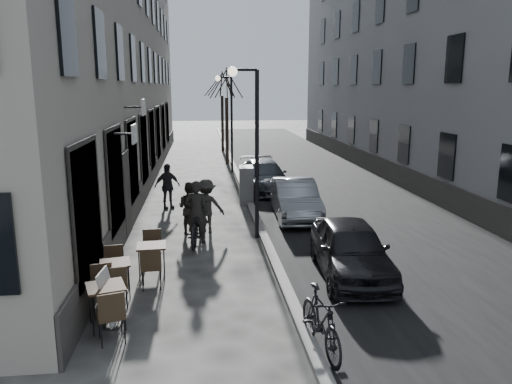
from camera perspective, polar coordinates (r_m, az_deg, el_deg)
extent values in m
plane|color=#34322F|center=(9.82, 4.17, -15.52)|extent=(120.00, 120.00, 0.00)
cube|color=black|center=(25.57, 6.19, 1.68)|extent=(7.30, 60.00, 0.00)
cube|color=slate|center=(25.03, -1.99, 1.66)|extent=(0.25, 60.00, 0.12)
cube|color=#9D9684|center=(25.68, -17.00, 19.22)|extent=(4.00, 35.00, 16.00)
cube|color=gray|center=(27.65, 18.51, 18.57)|extent=(4.00, 35.00, 16.00)
cylinder|color=black|center=(14.80, 0.11, 4.07)|extent=(0.12, 0.12, 5.00)
cylinder|color=black|center=(14.63, -1.29, 13.80)|extent=(0.70, 0.08, 0.08)
sphere|color=#FFF2CC|center=(14.60, -2.69, 13.60)|extent=(0.28, 0.28, 0.28)
cylinder|color=black|center=(26.69, -2.79, 7.57)|extent=(0.12, 0.12, 5.00)
cylinder|color=black|center=(26.60, -3.62, 12.94)|extent=(0.70, 0.08, 0.08)
sphere|color=#FFF2CC|center=(26.58, -4.39, 12.82)|extent=(0.28, 0.28, 0.28)
cylinder|color=black|center=(29.72, -3.34, 6.95)|extent=(0.20, 0.20, 3.90)
cylinder|color=black|center=(35.69, -3.85, 7.77)|extent=(0.20, 0.20, 3.90)
cube|color=#302215|center=(10.01, -16.83, -10.32)|extent=(0.86, 0.86, 0.04)
cylinder|color=black|center=(9.89, -18.17, -13.35)|extent=(0.03, 0.03, 0.80)
cylinder|color=black|center=(9.94, -14.78, -12.99)|extent=(0.03, 0.03, 0.80)
cylinder|color=black|center=(10.42, -18.49, -12.05)|extent=(0.03, 0.03, 0.80)
cylinder|color=black|center=(10.47, -15.28, -11.72)|extent=(0.03, 0.03, 0.80)
cube|color=#302215|center=(11.40, -15.82, -7.81)|extent=(0.75, 0.75, 0.04)
cylinder|color=black|center=(11.28, -17.04, -10.21)|extent=(0.02, 0.02, 0.74)
cylinder|color=black|center=(11.29, -14.28, -10.04)|extent=(0.02, 0.02, 0.74)
cylinder|color=black|center=(11.78, -17.07, -9.25)|extent=(0.02, 0.02, 0.74)
cylinder|color=black|center=(11.79, -14.43, -9.09)|extent=(0.02, 0.02, 0.74)
cube|color=#302215|center=(12.20, -11.88, -6.03)|extent=(0.73, 0.73, 0.04)
cylinder|color=black|center=(12.08, -13.20, -8.38)|extent=(0.03, 0.03, 0.79)
cylinder|color=black|center=(12.06, -10.45, -8.29)|extent=(0.03, 0.03, 0.79)
cylinder|color=black|center=(12.62, -13.08, -7.49)|extent=(0.03, 0.03, 0.79)
cylinder|color=black|center=(12.60, -10.46, -7.40)|extent=(0.03, 0.03, 0.79)
cube|color=black|center=(10.43, -15.87, -14.12)|extent=(0.37, 0.66, 0.04)
cube|color=silver|center=(10.23, -16.50, -11.39)|extent=(0.33, 0.65, 1.05)
cube|color=#5B5B5D|center=(19.69, -1.12, 0.83)|extent=(0.59, 1.00, 1.46)
imported|color=black|center=(14.79, -6.76, -3.64)|extent=(1.05, 2.27, 1.15)
imported|color=black|center=(14.70, -6.80, -2.27)|extent=(0.74, 0.54, 1.88)
imported|color=black|center=(15.67, -7.59, -1.82)|extent=(1.02, 0.96, 1.65)
imported|color=#2A2825|center=(15.74, -5.68, -1.60)|extent=(1.13, 0.67, 1.71)
imported|color=black|center=(19.07, -10.11, 0.66)|extent=(1.09, 0.80, 1.71)
imported|color=black|center=(12.37, 10.79, -6.39)|extent=(1.88, 4.09, 1.36)
imported|color=gray|center=(17.52, 4.50, -0.81)|extent=(1.58, 4.11, 1.34)
imported|color=#373C42|center=(22.08, 0.92, 1.84)|extent=(2.09, 4.61, 1.31)
imported|color=black|center=(8.96, 7.42, -14.43)|extent=(0.76, 1.91, 1.12)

